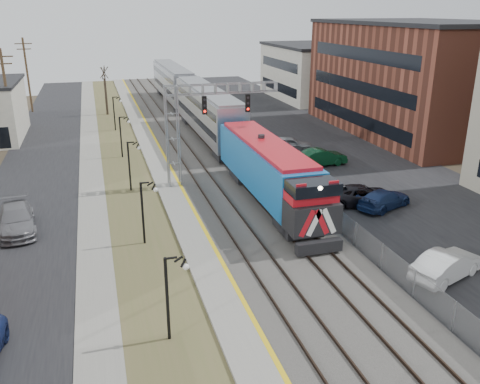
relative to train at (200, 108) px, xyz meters
name	(u,v)px	position (x,y,z in m)	size (l,w,h in m)	color
street_west	(38,173)	(-17.00, -11.23, -2.86)	(7.00, 120.00, 0.04)	black
sidewalk	(91,168)	(-12.50, -11.23, -2.84)	(2.00, 120.00, 0.08)	gray
grass_median	(125,166)	(-9.50, -11.23, -2.85)	(4.00, 120.00, 0.06)	#50532C
platform	(157,162)	(-6.50, -11.23, -2.76)	(2.00, 120.00, 0.24)	gray
ballast_bed	(210,158)	(-1.50, -11.23, -2.78)	(8.00, 120.00, 0.20)	#595651
parking_lot	(324,150)	(10.50, -11.23, -2.86)	(16.00, 120.00, 0.04)	black
platform_edge	(167,160)	(-5.62, -11.23, -2.64)	(0.24, 120.00, 0.01)	gold
track_near	(189,158)	(-3.50, -11.23, -2.61)	(1.58, 120.00, 0.15)	#2D2119
track_far	(225,155)	(0.00, -11.23, -2.61)	(1.58, 120.00, 0.15)	#2D2119
train	(200,108)	(0.00, 0.00, 0.00)	(3.00, 63.05, 5.33)	#1669B7
signal_gantry	(194,118)	(-4.28, -18.24, 2.70)	(9.00, 1.07, 8.15)	gray
lampposts	(142,212)	(-9.50, -27.94, -0.88)	(0.14, 62.14, 4.00)	black
fence	(252,148)	(2.70, -11.23, -2.08)	(0.04, 120.00, 1.60)	gray
buildings_east	(475,88)	(24.50, -15.05, 3.43)	(16.00, 76.00, 15.00)	#A19682
bare_trees	(24,134)	(-18.16, -7.31, -0.18)	(12.30, 42.30, 5.95)	#382D23
car_lot_b	(447,265)	(5.55, -37.00, -2.11)	(1.63, 4.68, 1.54)	white
car_lot_c	(362,196)	(6.53, -26.03, -2.17)	(2.38, 5.17, 1.44)	black
car_lot_d	(384,200)	(7.76, -27.10, -2.21)	(1.90, 4.67, 1.36)	navy
car_lot_e	(289,145)	(6.78, -10.93, -2.10)	(1.84, 4.58, 1.56)	gray
car_lot_f	(321,158)	(7.87, -16.12, -2.11)	(1.65, 4.72, 1.56)	#0B371D
car_street_b	(16,220)	(-17.21, -24.05, -2.08)	(2.24, 5.52, 1.60)	slate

